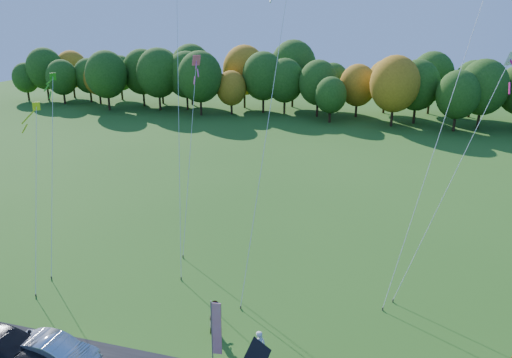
# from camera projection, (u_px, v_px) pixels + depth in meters

# --- Properties ---
(ground) EXTENTS (160.00, 160.00, 0.00)m
(ground) POSITION_uv_depth(u_px,v_px,m) (222.00, 352.00, 24.46)
(ground) COLOR #255416
(tree_line) EXTENTS (116.00, 12.00, 10.00)m
(tree_line) POSITION_uv_depth(u_px,v_px,m) (348.00, 121.00, 74.39)
(tree_line) COLOR #1E4711
(tree_line) RESTS_ON ground
(silver_sedan) EXTENTS (4.24, 1.54, 1.39)m
(silver_sedan) POSITION_uv_depth(u_px,v_px,m) (54.00, 351.00, 23.43)
(silver_sedan) COLOR silver
(silver_sedan) RESTS_ON ground
(dark_truck_a) EXTENTS (6.12, 2.79, 1.74)m
(dark_truck_a) POSITION_uv_depth(u_px,v_px,m) (2.00, 348.00, 23.38)
(dark_truck_a) COLOR black
(dark_truck_a) RESTS_ON ground
(person_tailgate_a) EXTENTS (0.52, 0.69, 1.72)m
(person_tailgate_a) POSITION_uv_depth(u_px,v_px,m) (260.00, 347.00, 23.46)
(person_tailgate_a) COLOR white
(person_tailgate_a) RESTS_ON ground
(person_tailgate_b) EXTENTS (0.78, 0.95, 1.79)m
(person_tailgate_b) POSITION_uv_depth(u_px,v_px,m) (216.00, 316.00, 25.77)
(person_tailgate_b) COLOR gray
(person_tailgate_b) RESTS_ON ground
(feather_flag) EXTENTS (0.48, 0.13, 3.62)m
(feather_flag) POSITION_uv_depth(u_px,v_px,m) (215.00, 328.00, 22.66)
(feather_flag) COLOR #999999
(feather_flag) RESTS_ON ground
(kite_delta_blue) EXTENTS (5.70, 11.74, 23.37)m
(kite_delta_blue) POSITION_uv_depth(u_px,v_px,m) (178.00, 85.00, 32.68)
(kite_delta_blue) COLOR #4C3F33
(kite_delta_blue) RESTS_ON ground
(kite_parafoil_orange) EXTENTS (8.52, 12.45, 27.89)m
(kite_parafoil_orange) POSITION_uv_depth(u_px,v_px,m) (467.00, 51.00, 27.83)
(kite_parafoil_orange) COLOR #4C3F33
(kite_parafoil_orange) RESTS_ON ground
(kite_delta_red) EXTENTS (2.48, 8.90, 21.31)m
(kite_delta_red) POSITION_uv_depth(u_px,v_px,m) (271.00, 101.00, 28.09)
(kite_delta_red) COLOR #4C3F33
(kite_delta_red) RESTS_ON ground
(kite_diamond_yellow) EXTENTS (4.14, 7.10, 10.44)m
(kite_diamond_yellow) POSITION_uv_depth(u_px,v_px,m) (36.00, 194.00, 30.93)
(kite_diamond_yellow) COLOR #4C3F33
(kite_diamond_yellow) RESTS_ON ground
(kite_diamond_green) EXTENTS (2.81, 6.04, 12.20)m
(kite_diamond_green) POSITION_uv_depth(u_px,v_px,m) (52.00, 173.00, 31.91)
(kite_diamond_green) COLOR #4C3F33
(kite_diamond_green) RESTS_ON ground
(kite_diamond_white) EXTENTS (5.61, 5.24, 14.17)m
(kite_diamond_white) POSITION_uv_depth(u_px,v_px,m) (451.00, 182.00, 27.78)
(kite_diamond_white) COLOR #4C3F33
(kite_diamond_white) RESTS_ON ground
(kite_diamond_pink) EXTENTS (1.49, 6.21, 13.24)m
(kite_diamond_pink) POSITION_uv_depth(u_px,v_px,m) (190.00, 154.00, 34.24)
(kite_diamond_pink) COLOR #4C3F33
(kite_diamond_pink) RESTS_ON ground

